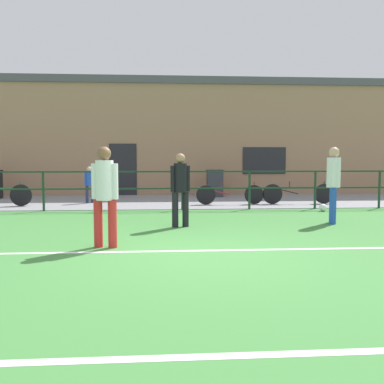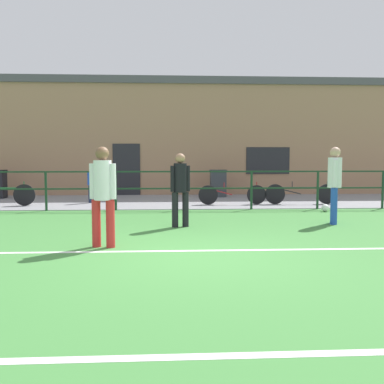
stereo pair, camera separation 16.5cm
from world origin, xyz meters
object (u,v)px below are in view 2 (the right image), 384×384
at_px(player_winger, 334,180).
at_px(soccer_ball_match, 325,208).
at_px(spectator_child, 93,182).
at_px(bicycle_parked_0, 301,194).
at_px(bicycle_parked_1, 232,194).
at_px(trash_bin_1, 218,183).
at_px(player_goalkeeper, 180,185).
at_px(player_striker, 103,190).

xyz_separation_m(player_winger, soccer_ball_match, (0.63, 2.23, -0.90)).
distance_m(player_winger, spectator_child, 8.05).
bearing_deg(bicycle_parked_0, spectator_child, 173.27).
xyz_separation_m(player_winger, spectator_child, (-6.40, 4.88, -0.30)).
relative_size(player_winger, bicycle_parked_0, 0.75).
xyz_separation_m(bicycle_parked_1, trash_bin_1, (-0.14, 2.80, 0.20)).
bearing_deg(soccer_ball_match, player_goalkeeper, -149.20).
height_order(player_striker, player_winger, player_winger).
height_order(player_winger, spectator_child, player_winger).
relative_size(player_goalkeeper, bicycle_parked_0, 0.68).
xyz_separation_m(player_winger, trash_bin_1, (-1.92, 6.86, -0.46)).
bearing_deg(player_striker, player_winger, -141.04).
relative_size(bicycle_parked_0, bicycle_parked_1, 1.08).
bearing_deg(trash_bin_1, soccer_ball_match, -61.23).
xyz_separation_m(player_striker, bicycle_parked_1, (3.18, 6.44, -0.63)).
distance_m(player_goalkeeper, player_striker, 2.51).
height_order(player_striker, bicycle_parked_0, player_striker).
bearing_deg(player_striker, bicycle_parked_1, -102.93).
height_order(bicycle_parked_0, bicycle_parked_1, bicycle_parked_0).
bearing_deg(bicycle_parked_1, player_striker, -116.28).
bearing_deg(player_winger, soccer_ball_match, 5.41).
distance_m(player_striker, spectator_child, 7.40).
height_order(player_striker, spectator_child, player_striker).
relative_size(player_goalkeeper, player_striker, 0.95).
height_order(player_winger, soccer_ball_match, player_winger).
bearing_deg(bicycle_parked_0, bicycle_parked_1, -180.00).
bearing_deg(player_striker, trash_bin_1, -94.85).
relative_size(player_striker, player_winger, 0.97).
relative_size(player_winger, trash_bin_1, 1.69).
distance_m(soccer_ball_match, trash_bin_1, 5.31).
relative_size(spectator_child, bicycle_parked_0, 0.51).
height_order(soccer_ball_match, trash_bin_1, trash_bin_1).
height_order(spectator_child, trash_bin_1, spectator_child).
bearing_deg(bicycle_parked_1, player_goalkeeper, -112.55).
height_order(player_winger, bicycle_parked_0, player_winger).
height_order(player_striker, trash_bin_1, player_striker).
bearing_deg(soccer_ball_match, spectator_child, 159.34).
height_order(player_striker, bicycle_parked_1, player_striker).
bearing_deg(player_goalkeeper, spectator_child, 103.11).
relative_size(player_striker, soccer_ball_match, 8.04).
height_order(player_goalkeeper, bicycle_parked_0, player_goalkeeper).
distance_m(bicycle_parked_1, trash_bin_1, 2.81).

